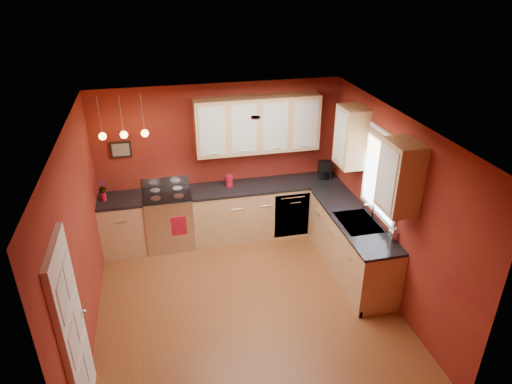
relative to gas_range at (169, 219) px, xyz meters
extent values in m
plane|color=brown|center=(0.92, -1.80, -0.48)|extent=(4.20, 4.20, 0.00)
cube|color=white|center=(0.92, -1.80, 2.12)|extent=(4.00, 4.20, 0.02)
cube|color=maroon|center=(0.92, 0.30, 0.82)|extent=(4.00, 0.02, 2.60)
cube|color=maroon|center=(0.92, -3.90, 0.82)|extent=(4.00, 0.02, 2.60)
cube|color=maroon|center=(-1.08, -1.80, 0.82)|extent=(0.02, 4.20, 2.60)
cube|color=maroon|center=(2.92, -1.80, 0.82)|extent=(0.02, 4.20, 2.60)
cube|color=tan|center=(-0.73, 0.00, -0.03)|extent=(0.70, 0.60, 0.90)
cube|color=tan|center=(1.65, 0.00, -0.03)|extent=(2.54, 0.60, 0.90)
cube|color=tan|center=(2.62, -1.35, -0.03)|extent=(0.60, 2.10, 0.90)
cube|color=black|center=(-0.73, 0.00, 0.44)|extent=(0.70, 0.62, 0.04)
cube|color=black|center=(1.65, 0.00, 0.44)|extent=(2.54, 0.62, 0.04)
cube|color=black|center=(2.62, -1.35, 0.44)|extent=(0.62, 2.10, 0.04)
cube|color=silver|center=(0.00, 0.00, -0.02)|extent=(0.76, 0.64, 0.92)
cube|color=black|center=(0.00, -0.30, 0.00)|extent=(0.55, 0.02, 0.32)
cylinder|color=silver|center=(0.00, -0.31, 0.24)|extent=(0.60, 0.02, 0.02)
cube|color=black|center=(0.00, 0.00, 0.45)|extent=(0.76, 0.60, 0.03)
cylinder|color=gray|center=(-0.18, -0.14, 0.47)|extent=(0.16, 0.16, 0.01)
cylinder|color=gray|center=(0.18, -0.14, 0.47)|extent=(0.16, 0.16, 0.01)
cylinder|color=gray|center=(-0.18, 0.14, 0.47)|extent=(0.16, 0.16, 0.01)
cylinder|color=gray|center=(0.18, 0.14, 0.47)|extent=(0.16, 0.16, 0.01)
cube|color=silver|center=(0.00, 0.30, 0.55)|extent=(0.76, 0.04, 0.16)
cube|color=silver|center=(2.02, -0.29, -0.03)|extent=(0.60, 0.02, 0.80)
cube|color=gray|center=(2.62, -1.50, 0.43)|extent=(0.50, 0.70, 0.05)
cube|color=black|center=(2.62, -1.33, 0.42)|extent=(0.42, 0.30, 0.02)
cube|color=black|center=(2.62, -1.67, 0.42)|extent=(0.42, 0.30, 0.02)
cylinder|color=silver|center=(2.84, -1.50, 0.60)|extent=(0.02, 0.02, 0.28)
cylinder|color=silver|center=(2.77, -1.50, 0.73)|extent=(0.16, 0.02, 0.02)
cube|color=white|center=(2.90, -1.50, 1.17)|extent=(0.04, 1.02, 1.22)
cube|color=white|center=(2.89, -1.50, 1.17)|extent=(0.01, 0.90, 1.10)
cube|color=#96744B|center=(2.87, -1.50, 1.54)|extent=(0.02, 0.96, 0.36)
cube|color=white|center=(-1.05, -3.00, 0.54)|extent=(0.06, 0.82, 2.05)
cube|color=silver|center=(-1.02, -3.18, 1.12)|extent=(0.00, 0.28, 0.40)
cube|color=silver|center=(-1.02, -2.82, 1.12)|extent=(0.00, 0.28, 0.40)
cube|color=silver|center=(-1.02, -3.18, 0.57)|extent=(0.00, 0.28, 0.40)
cube|color=silver|center=(-1.02, -2.82, 0.57)|extent=(0.00, 0.28, 0.40)
cube|color=silver|center=(-1.02, -2.82, 0.02)|extent=(0.00, 0.28, 0.40)
sphere|color=silver|center=(-0.99, -2.67, 0.52)|extent=(0.06, 0.06, 0.06)
cube|color=tan|center=(1.52, 0.12, 1.47)|extent=(2.00, 0.35, 0.90)
cube|color=tan|center=(2.75, -1.48, 1.47)|extent=(0.35, 1.95, 0.90)
cube|color=black|center=(-0.63, 0.28, 1.17)|extent=(0.32, 0.03, 0.26)
cylinder|color=gray|center=(-0.83, -0.05, 1.82)|extent=(0.01, 0.01, 0.60)
sphere|color=#FFA53F|center=(-0.83, -0.05, 1.52)|extent=(0.11, 0.11, 0.11)
cylinder|color=gray|center=(-0.53, -0.05, 1.82)|extent=(0.01, 0.01, 0.60)
sphere|color=#FFA53F|center=(-0.53, -0.05, 1.52)|extent=(0.11, 0.11, 0.11)
cylinder|color=gray|center=(-0.23, -0.05, 1.82)|extent=(0.01, 0.01, 0.60)
sphere|color=#FFA53F|center=(-0.23, -0.05, 1.52)|extent=(0.11, 0.11, 0.11)
cylinder|color=maroon|center=(1.02, 0.06, 0.55)|extent=(0.12, 0.12, 0.18)
cylinder|color=maroon|center=(1.02, 0.06, 0.65)|extent=(0.13, 0.13, 0.02)
cylinder|color=maroon|center=(-0.96, 0.00, 0.53)|extent=(0.09, 0.09, 0.14)
imported|color=maroon|center=(-0.96, 0.00, 0.68)|extent=(0.15, 0.15, 0.20)
cube|color=black|center=(2.68, 0.03, 0.61)|extent=(0.23, 0.20, 0.30)
cylinder|color=black|center=(2.68, -0.03, 0.53)|extent=(0.13, 0.13, 0.14)
imported|color=silver|center=(2.87, -2.05, 0.57)|extent=(0.10, 0.10, 0.21)
cube|color=maroon|center=(0.14, -0.33, 0.04)|extent=(0.24, 0.02, 0.33)
camera|label=1|loc=(-0.05, -6.65, 3.78)|focal=32.00mm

